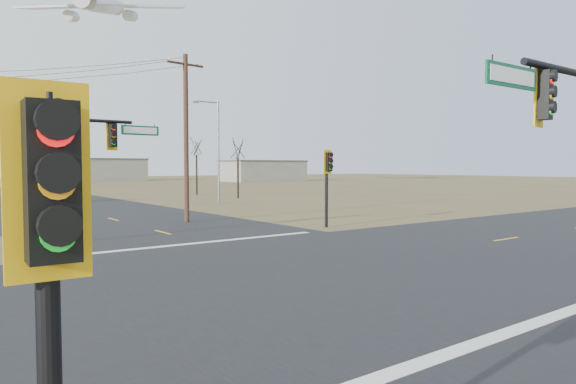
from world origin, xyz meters
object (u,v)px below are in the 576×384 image
(pedestal_signal_ne, at_px, (328,170))
(streetlight_a, at_px, (216,146))
(mast_arm_far, at_px, (35,143))
(utility_pole_near, at_px, (186,136))
(pedestal_signal_sw, at_px, (51,236))
(bare_tree_d, at_px, (196,146))
(bare_tree_c, at_px, (238,148))

(pedestal_signal_ne, height_order, streetlight_a, streetlight_a)
(mast_arm_far, xyz_separation_m, utility_pole_near, (9.40, 5.37, 0.88))
(pedestal_signal_sw, bearing_deg, bare_tree_d, 64.82)
(pedestal_signal_ne, relative_size, bare_tree_c, 0.64)
(pedestal_signal_sw, relative_size, utility_pole_near, 0.40)
(pedestal_signal_ne, relative_size, utility_pole_near, 0.43)
(utility_pole_near, xyz_separation_m, bare_tree_d, (14.39, 27.62, 0.57))
(pedestal_signal_ne, relative_size, pedestal_signal_sw, 1.09)
(mast_arm_far, distance_m, streetlight_a, 26.38)
(pedestal_signal_sw, distance_m, utility_pole_near, 28.52)
(utility_pole_near, distance_m, bare_tree_d, 31.15)
(bare_tree_d, bearing_deg, pedestal_signal_ne, -104.74)
(utility_pole_near, height_order, streetlight_a, utility_pole_near)
(bare_tree_c, bearing_deg, mast_arm_far, -135.32)
(streetlight_a, bearing_deg, pedestal_signal_ne, -88.18)
(pedestal_signal_sw, distance_m, streetlight_a, 44.55)
(streetlight_a, bearing_deg, pedestal_signal_sw, -106.93)
(mast_arm_far, relative_size, pedestal_signal_ne, 2.00)
(mast_arm_far, distance_m, pedestal_signal_sw, 20.29)
(mast_arm_far, height_order, utility_pole_near, utility_pole_near)
(bare_tree_c, bearing_deg, streetlight_a, -135.93)
(mast_arm_far, height_order, streetlight_a, streetlight_a)
(streetlight_a, xyz_separation_m, bare_tree_c, (5.47, 5.29, 0.05))
(pedestal_signal_sw, xyz_separation_m, streetlight_a, (22.23, 38.53, 2.34))
(pedestal_signal_ne, bearing_deg, bare_tree_d, 77.27)
(mast_arm_far, distance_m, utility_pole_near, 10.86)
(utility_pole_near, relative_size, bare_tree_c, 1.49)
(utility_pole_near, relative_size, bare_tree_d, 1.41)
(bare_tree_d, bearing_deg, utility_pole_near, -117.52)
(bare_tree_d, bearing_deg, mast_arm_far, -125.80)
(pedestal_signal_sw, bearing_deg, utility_pole_near, 65.05)
(pedestal_signal_ne, distance_m, bare_tree_d, 36.08)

